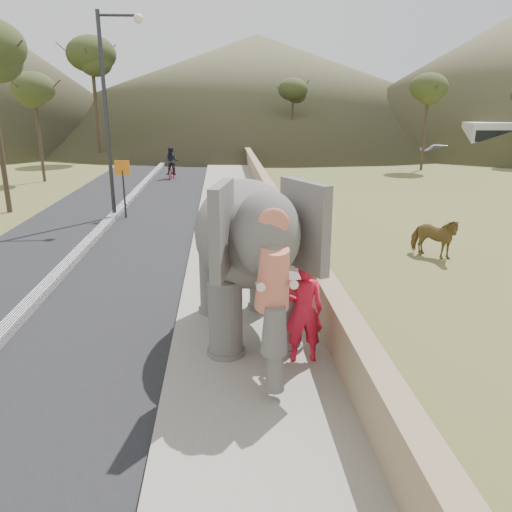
# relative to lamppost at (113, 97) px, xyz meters

# --- Properties ---
(ground) EXTENTS (160.00, 160.00, 0.00)m
(ground) POSITION_rel_lamppost_xyz_m (4.69, -13.94, -4.87)
(ground) COLOR olive
(ground) RESTS_ON ground
(road) EXTENTS (7.00, 120.00, 0.03)m
(road) POSITION_rel_lamppost_xyz_m (-0.31, -3.94, -4.86)
(road) COLOR black
(road) RESTS_ON ground
(median) EXTENTS (0.35, 120.00, 0.22)m
(median) POSITION_rel_lamppost_xyz_m (-0.31, -3.94, -4.76)
(median) COLOR black
(median) RESTS_ON ground
(walkway) EXTENTS (3.00, 120.00, 0.15)m
(walkway) POSITION_rel_lamppost_xyz_m (4.69, -3.94, -4.80)
(walkway) COLOR #9E9687
(walkway) RESTS_ON ground
(parapet) EXTENTS (0.30, 120.00, 1.10)m
(parapet) POSITION_rel_lamppost_xyz_m (6.34, -3.94, -4.32)
(parapet) COLOR tan
(parapet) RESTS_ON ground
(lamppost) EXTENTS (1.76, 0.36, 8.00)m
(lamppost) POSITION_rel_lamppost_xyz_m (0.00, 0.00, 0.00)
(lamppost) COLOR #2C2C31
(lamppost) RESTS_ON ground
(signboard) EXTENTS (0.60, 0.08, 2.40)m
(signboard) POSITION_rel_lamppost_xyz_m (0.19, -0.17, -3.23)
(signboard) COLOR #2D2D33
(signboard) RESTS_ON ground
(cow) EXTENTS (1.60, 1.57, 1.30)m
(cow) POSITION_rel_lamppost_xyz_m (10.74, -6.46, -4.22)
(cow) COLOR brown
(cow) RESTS_ON ground
(distant_car) EXTENTS (4.55, 3.30, 1.44)m
(distant_car) POSITION_rel_lamppost_xyz_m (22.88, 20.10, -4.15)
(distant_car) COLOR #B2B2B9
(distant_car) RESTS_ON ground
(hill_far) EXTENTS (80.00, 80.00, 14.00)m
(hill_far) POSITION_rel_lamppost_xyz_m (9.69, 56.06, 2.13)
(hill_far) COLOR brown
(hill_far) RESTS_ON ground
(elephant_and_man) EXTENTS (2.75, 4.71, 3.25)m
(elephant_and_man) POSITION_rel_lamppost_xyz_m (4.71, -11.51, -3.11)
(elephant_and_man) COLOR slate
(elephant_and_man) RESTS_ON ground
(motorcyclist) EXTENTS (0.94, 1.66, 2.01)m
(motorcyclist) POSITION_rel_lamppost_xyz_m (1.11, 11.05, -4.05)
(motorcyclist) COLOR maroon
(motorcyclist) RESTS_ON ground
(trees) EXTENTS (47.64, 38.07, 9.93)m
(trees) POSITION_rel_lamppost_xyz_m (6.15, 12.16, -0.83)
(trees) COLOR #473828
(trees) RESTS_ON ground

